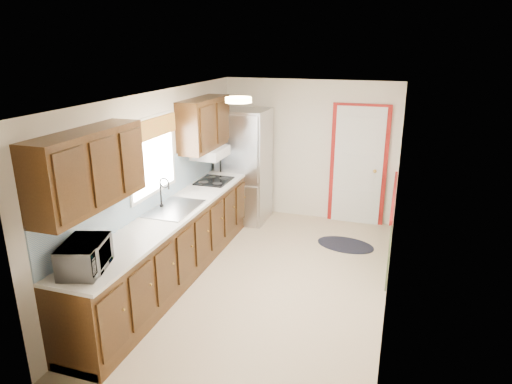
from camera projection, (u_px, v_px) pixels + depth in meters
The scene contains 8 objects.
room_shell at pixel (268, 194), 5.61m from camera, with size 3.20×5.20×2.52m.
kitchen_run at pixel (169, 221), 5.83m from camera, with size 0.63×4.00×2.20m.
back_wall_trim at pixel (365, 177), 7.41m from camera, with size 1.12×2.30×2.08m.
ceiling_fixture at pixel (239, 100), 5.15m from camera, with size 0.30×0.30×0.06m, color #FFD88C.
microwave at pixel (84, 253), 4.23m from camera, with size 0.53×0.29×0.36m, color white.
refrigerator at pixel (244, 166), 7.80m from camera, with size 0.81×0.80×1.93m.
rug at pixel (345, 245), 7.03m from camera, with size 0.88×0.57×0.01m, color black.
cooktop at pixel (214, 181), 7.02m from camera, with size 0.47×0.56×0.02m, color black.
Camera 1 is at (1.50, -5.11, 2.98)m, focal length 32.00 mm.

